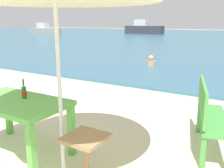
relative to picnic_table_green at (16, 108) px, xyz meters
name	(u,v)px	position (x,y,z in m)	size (l,w,h in m)	color
picnic_table_green	(16,108)	(0.00, 0.00, 0.00)	(1.40, 0.80, 0.76)	#60B24C
beer_bottle_amber	(24,91)	(0.04, 0.12, 0.20)	(0.07, 0.07, 0.26)	#2D662D
side_table_wood	(86,152)	(1.15, -0.02, -0.30)	(0.44, 0.44, 0.54)	#9E7A51
bench_green_left	(208,112)	(2.16, 1.44, -0.11)	(0.65, 1.25, 0.95)	#4C9E47
swimmer_person	(151,61)	(-1.02, 7.15, -0.41)	(0.34, 0.34, 0.41)	tan
boat_fishing_trawler	(45,31)	(-21.39, 21.77, -0.02)	(4.24, 1.16, 1.54)	gray
boat_ferry	(144,29)	(-12.01, 31.26, 0.13)	(5.37, 1.47, 1.95)	#38383F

